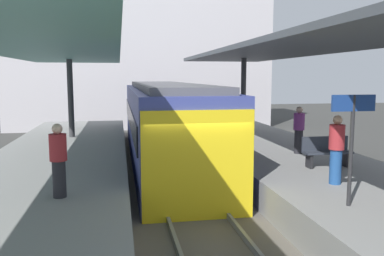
{
  "coord_description": "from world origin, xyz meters",
  "views": [
    {
      "loc": [
        -1.76,
        -9.97,
        3.55
      ],
      "look_at": [
        0.65,
        3.41,
        1.82
      ],
      "focal_mm": 37.68,
      "sensor_mm": 36.0,
      "label": 1
    }
  ],
  "objects_px": {
    "platform_bench": "(327,151)",
    "platform_sign": "(352,125)",
    "commuter_train": "(165,123)",
    "passenger_near_bench": "(58,160)",
    "passenger_mid_platform": "(299,129)",
    "passenger_far_end": "(336,149)"
  },
  "relations": [
    {
      "from": "platform_bench",
      "to": "platform_sign",
      "type": "distance_m",
      "value": 3.77
    },
    {
      "from": "platform_bench",
      "to": "platform_sign",
      "type": "relative_size",
      "value": 0.63
    },
    {
      "from": "platform_sign",
      "to": "commuter_train",
      "type": "bearing_deg",
      "value": 107.15
    },
    {
      "from": "platform_bench",
      "to": "passenger_near_bench",
      "type": "relative_size",
      "value": 0.88
    },
    {
      "from": "passenger_mid_platform",
      "to": "passenger_far_end",
      "type": "distance_m",
      "value": 3.88
    },
    {
      "from": "platform_bench",
      "to": "passenger_far_end",
      "type": "bearing_deg",
      "value": -112.35
    },
    {
      "from": "platform_sign",
      "to": "passenger_mid_platform",
      "type": "relative_size",
      "value": 1.4
    },
    {
      "from": "platform_sign",
      "to": "passenger_far_end",
      "type": "bearing_deg",
      "value": 69.07
    },
    {
      "from": "commuter_train",
      "to": "platform_bench",
      "type": "relative_size",
      "value": 9.8
    },
    {
      "from": "passenger_far_end",
      "to": "passenger_mid_platform",
      "type": "bearing_deg",
      "value": 77.83
    },
    {
      "from": "platform_bench",
      "to": "passenger_near_bench",
      "type": "xyz_separation_m",
      "value": [
        -7.07,
        -1.71,
        0.35
      ]
    },
    {
      "from": "commuter_train",
      "to": "passenger_mid_platform",
      "type": "distance_m",
      "value": 5.28
    },
    {
      "from": "platform_bench",
      "to": "passenger_near_bench",
      "type": "height_order",
      "value": "passenger_near_bench"
    },
    {
      "from": "passenger_near_bench",
      "to": "passenger_far_end",
      "type": "xyz_separation_m",
      "value": [
        6.35,
        -0.04,
        0.04
      ]
    },
    {
      "from": "platform_bench",
      "to": "platform_sign",
      "type": "xyz_separation_m",
      "value": [
        -1.33,
        -3.33,
        1.16
      ]
    },
    {
      "from": "platform_bench",
      "to": "passenger_mid_platform",
      "type": "distance_m",
      "value": 2.07
    },
    {
      "from": "passenger_mid_platform",
      "to": "platform_sign",
      "type": "bearing_deg",
      "value": -104.83
    },
    {
      "from": "platform_bench",
      "to": "commuter_train",
      "type": "bearing_deg",
      "value": 126.79
    },
    {
      "from": "platform_sign",
      "to": "passenger_near_bench",
      "type": "distance_m",
      "value": 6.03
    },
    {
      "from": "passenger_far_end",
      "to": "platform_sign",
      "type": "bearing_deg",
      "value": -110.93
    },
    {
      "from": "commuter_train",
      "to": "platform_sign",
      "type": "distance_m",
      "value": 9.14
    },
    {
      "from": "passenger_mid_platform",
      "to": "passenger_near_bench",
      "type": "bearing_deg",
      "value": -152.4
    }
  ]
}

